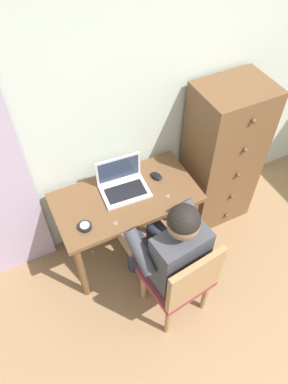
# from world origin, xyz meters

# --- Properties ---
(wall_back) EXTENTS (4.80, 0.05, 2.50)m
(wall_back) POSITION_xyz_m (0.00, 2.20, 1.25)
(wall_back) COLOR silver
(wall_back) RESTS_ON ground_plane
(desk) EXTENTS (1.05, 0.55, 0.72)m
(desk) POSITION_xyz_m (-0.50, 1.85, 0.60)
(desk) COLOR brown
(desk) RESTS_ON ground_plane
(dresser) EXTENTS (0.54, 0.45, 1.33)m
(dresser) POSITION_xyz_m (0.40, 1.93, 0.66)
(dresser) COLOR brown
(dresser) RESTS_ON ground_plane
(chair) EXTENTS (0.47, 0.45, 0.86)m
(chair) POSITION_xyz_m (-0.39, 1.19, 0.48)
(chair) COLOR brown
(chair) RESTS_ON ground_plane
(person_seated) EXTENTS (0.58, 0.61, 1.18)m
(person_seated) POSITION_xyz_m (-0.41, 1.37, 0.66)
(person_seated) COLOR #33384C
(person_seated) RESTS_ON ground_plane
(laptop) EXTENTS (0.36, 0.27, 0.24)m
(laptop) POSITION_xyz_m (-0.49, 1.93, 0.77)
(laptop) COLOR silver
(laptop) RESTS_ON desk
(computer_mouse) EXTENTS (0.09, 0.11, 0.03)m
(computer_mouse) POSITION_xyz_m (-0.22, 1.92, 0.74)
(computer_mouse) COLOR black
(computer_mouse) RESTS_ON desk
(desk_clock) EXTENTS (0.09, 0.09, 0.03)m
(desk_clock) POSITION_xyz_m (-0.86, 1.72, 0.74)
(desk_clock) COLOR black
(desk_clock) RESTS_ON desk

